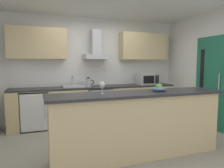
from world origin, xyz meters
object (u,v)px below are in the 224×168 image
sink (73,86)px  wine_glass (102,85)px  microwave (147,79)px  oven (98,104)px  fruit_bowl (159,89)px  range_hood (96,50)px  refrigerator (34,110)px  kettle (88,82)px

sink → wine_glass: size_ratio=2.81×
microwave → wine_glass: bearing=-133.4°
oven → fruit_bowl: 2.16m
oven → range_hood: bearing=90.0°
range_hood → microwave: bearing=-6.6°
refrigerator → fruit_bowl: size_ratio=3.86×
kettle → wine_glass: size_ratio=1.62×
range_hood → fruit_bowl: bearing=-78.5°
oven → range_hood: (0.00, 0.13, 1.33)m
microwave → wine_glass: (-1.85, -1.95, 0.09)m
microwave → fruit_bowl: 2.19m
kettle → fruit_bowl: bearing=-71.0°
sink → wine_glass: wine_glass is taller
refrigerator → range_hood: range_hood is taller
refrigerator → kettle: kettle is taller
sink → range_hood: size_ratio=0.69×
oven → wine_glass: 2.15m
refrigerator → sink: (0.88, 0.01, 0.50)m
refrigerator → microwave: size_ratio=1.70×
microwave → range_hood: size_ratio=0.69×
refrigerator → range_hood: 2.01m
refrigerator → kettle: size_ratio=2.94×
oven → sink: (-0.60, 0.01, 0.47)m
kettle → range_hood: size_ratio=0.40×
sink → microwave: bearing=-1.1°
range_hood → wine_glass: (-0.49, -2.11, -0.65)m
sink → fruit_bowl: bearing=-63.0°
microwave → range_hood: range_hood is taller
oven → microwave: (1.35, -0.03, 0.59)m
oven → wine_glass: size_ratio=4.50×
range_hood → fruit_bowl: size_ratio=3.27×
oven → range_hood: range_hood is taller
microwave → kettle: (-1.60, -0.01, -0.04)m
oven → fruit_bowl: fruit_bowl is taller
microwave → wine_glass: 2.69m
range_hood → wine_glass: size_ratio=4.05×
refrigerator → microwave: microwave is taller
sink → wine_glass: bearing=-87.0°
sink → range_hood: bearing=11.2°
kettle → sink: bearing=172.7°
kettle → range_hood: 0.84m
microwave → wine_glass: microwave is taller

